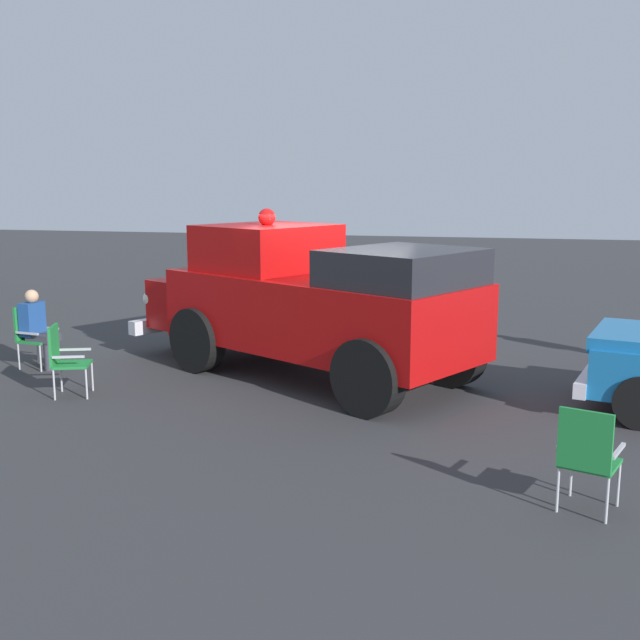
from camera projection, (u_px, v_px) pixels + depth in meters
name	position (u px, v px, depth m)	size (l,w,h in m)	color
ground_plane	(330.00, 370.00, 12.34)	(60.00, 60.00, 0.00)	#333335
vintage_fire_truck	(309.00, 301.00, 11.77)	(4.80, 6.25, 2.59)	black
lawn_chair_near_truck	(32.00, 332.00, 12.45)	(0.57, 0.56, 1.02)	#B7BABF
lawn_chair_by_car	(587.00, 453.00, 6.93)	(0.64, 0.64, 1.02)	#B7BABF
lawn_chair_spare	(63.00, 355.00, 10.78)	(0.63, 0.63, 1.02)	#B7BABF
spectator_seated	(38.00, 326.00, 12.38)	(0.44, 0.58, 1.29)	#383842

